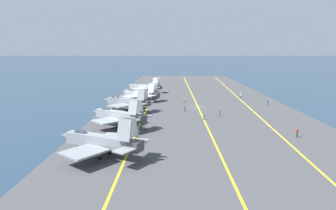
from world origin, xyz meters
The scene contains 17 objects.
ground_plane centered at (0.00, 0.00, 0.00)m, with size 2000.00×2000.00×0.00m, color #23384C.
carrier_deck centered at (0.00, 0.00, 0.20)m, with size 225.95×55.28×0.40m, color #424244.
deck_stripe_foul_line centered at (0.00, -15.20, 0.40)m, with size 203.36×0.36×0.01m, color yellow.
deck_stripe_centerline centered at (0.00, 0.00, 0.40)m, with size 203.36×0.36×0.01m, color yellow.
deck_stripe_edge_line centered at (0.00, 15.20, 0.40)m, with size 203.36×0.36×0.01m, color yellow.
parked_jet_nearest centered at (-42.61, 19.35, 3.00)m, with size 14.07×15.67×6.82m.
parked_jet_second centered at (-24.26, 19.68, 3.16)m, with size 12.77×14.78×6.64m.
parked_jet_third centered at (-5.83, 20.49, 3.03)m, with size 12.82×15.21×6.32m.
parked_jet_fourth centered at (12.78, 18.61, 2.66)m, with size 13.89×15.53×6.14m.
parked_jet_fifth centered at (31.83, 18.83, 2.77)m, with size 13.35×16.00×6.17m.
crew_purple_vest centered at (-7.07, 4.24, 1.42)m, with size 0.46×0.41×1.85m.
crew_red_vest centered at (-31.53, -16.55, 1.38)m, with size 0.42×0.46×1.79m.
crew_white_vest centered at (17.76, -16.76, 1.35)m, with size 0.45×0.40×1.72m.
crew_brown_vest centered at (-12.83, -4.44, 1.39)m, with size 0.41×0.31×1.80m.
crew_green_vest centered at (-16.83, 0.09, 1.33)m, with size 0.46×0.44×1.69m.
crew_blue_vest centered at (3.08, -21.78, 1.41)m, with size 0.27×0.39×1.83m.
crew_yellow_vest centered at (8.18, 3.77, 1.39)m, with size 0.32×0.42×1.80m.
Camera 1 is at (-88.17, 8.00, 17.12)m, focal length 32.00 mm.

